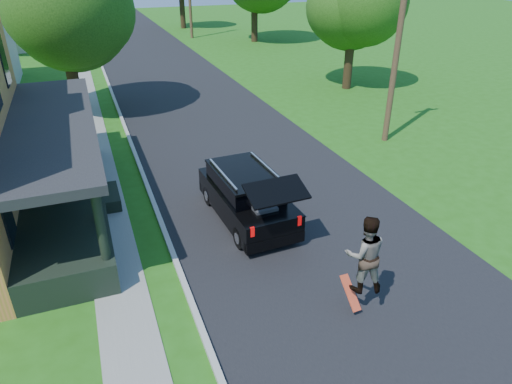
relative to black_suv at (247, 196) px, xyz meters
name	(u,v)px	position (x,y,z in m)	size (l,w,h in m)	color
ground	(337,268)	(1.40, -3.34, -0.83)	(140.00, 140.00, 0.00)	#225B12
street	(178,88)	(1.40, 16.66, -0.83)	(8.00, 120.00, 0.02)	black
curb	(112,95)	(-2.65, 16.66, -0.83)	(0.15, 120.00, 0.12)	#A6A5A0
sidewalk	(86,97)	(-4.20, 16.66, -0.83)	(1.30, 120.00, 0.03)	gray
black_suv	(247,196)	(0.00, 0.00, 0.00)	(2.00, 4.76, 2.18)	black
skateboarder	(365,254)	(1.04, -4.94, 0.78)	(1.10, 0.97, 1.91)	black
skateboard	(350,294)	(0.87, -4.80, -0.40)	(0.27, 0.73, 0.64)	red
tree_right_near	(353,2)	(11.37, 12.94, 4.26)	(6.16, 6.31, 7.88)	black
utility_pole_near	(399,38)	(8.31, 4.35, 3.67)	(1.63, 0.28, 8.73)	#442E1F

